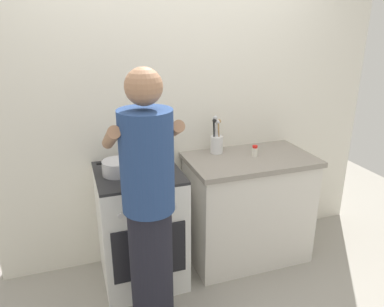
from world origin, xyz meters
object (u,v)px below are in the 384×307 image
(pot, at_px, (118,167))
(person, at_px, (149,214))
(spice_bottle, at_px, (255,151))
(mixing_bowl, at_px, (156,161))
(stove_range, at_px, (141,227))
(utensil_crock, at_px, (216,141))

(pot, distance_m, person, 0.58)
(spice_bottle, distance_m, person, 1.14)
(spice_bottle, xyz_separation_m, person, (-0.98, -0.57, -0.08))
(mixing_bowl, bearing_deg, stove_range, -166.28)
(stove_range, relative_size, utensil_crock, 2.90)
(mixing_bowl, height_order, person, person)
(person, bearing_deg, pot, 99.59)
(spice_bottle, bearing_deg, pot, -179.49)
(spice_bottle, bearing_deg, utensil_crock, 145.06)
(mixing_bowl, relative_size, spice_bottle, 2.96)
(stove_range, height_order, person, person)
(pot, distance_m, mixing_bowl, 0.28)
(stove_range, relative_size, mixing_bowl, 3.38)
(stove_range, relative_size, person, 0.53)
(stove_range, height_order, utensil_crock, utensil_crock)
(stove_range, distance_m, pot, 0.52)
(stove_range, relative_size, spice_bottle, 10.01)
(mixing_bowl, bearing_deg, utensil_crock, 15.82)
(pot, relative_size, utensil_crock, 0.91)
(stove_range, bearing_deg, mixing_bowl, 13.72)
(utensil_crock, bearing_deg, mixing_bowl, -164.18)
(person, bearing_deg, spice_bottle, 30.14)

